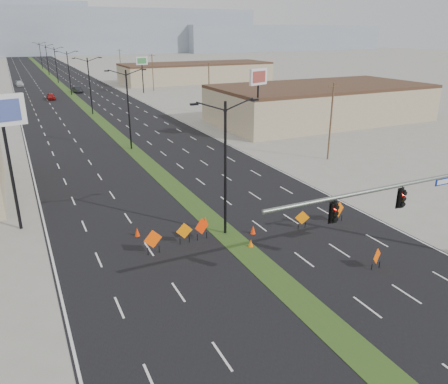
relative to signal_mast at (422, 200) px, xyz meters
name	(u,v)px	position (x,y,z in m)	size (l,w,h in m)	color
ground	(324,322)	(-8.56, -2.00, -4.79)	(600.00, 600.00, 0.00)	gray
road_surface	(70,93)	(-8.56, 98.00, -4.79)	(25.00, 400.00, 0.02)	black
median_strip	(70,93)	(-8.56, 98.00, -4.79)	(2.00, 400.00, 0.04)	#294C1B
building_se_near	(320,104)	(25.44, 43.00, -2.04)	(36.00, 18.00, 5.50)	tan
building_se_far	(196,73)	(29.44, 108.00, -2.29)	(44.00, 16.00, 5.00)	tan
mesa_center	(89,31)	(31.44, 298.00, 9.21)	(220.00, 50.00, 28.00)	#818DA0
mesa_east	(277,38)	(171.44, 288.00, 4.21)	(160.00, 50.00, 18.00)	#818DA0
signal_mast	(422,200)	(0.00, 0.00, 0.00)	(16.30, 0.60, 8.00)	slate
streetlight_0	(225,165)	(-8.56, 10.00, 0.63)	(5.15, 0.24, 10.02)	black
streetlight_1	(128,107)	(-8.56, 38.00, 0.63)	(5.15, 0.24, 10.02)	black
streetlight_2	(90,84)	(-8.56, 66.00, 0.63)	(5.15, 0.24, 10.02)	black
streetlight_3	(69,72)	(-8.56, 94.00, 0.63)	(5.15, 0.24, 10.02)	black
streetlight_4	(56,64)	(-8.56, 122.00, 0.63)	(5.15, 0.24, 10.02)	black
streetlight_5	(47,59)	(-8.56, 150.00, 0.63)	(5.15, 0.24, 10.02)	black
streetlight_6	(41,55)	(-8.56, 178.00, 0.63)	(5.15, 0.24, 10.02)	black
utility_pole_0	(331,121)	(11.44, 23.00, -0.12)	(1.60, 0.20, 9.00)	#4C3823
utility_pole_1	(209,87)	(11.44, 58.00, -0.12)	(1.60, 0.20, 9.00)	#4C3823
utility_pole_2	(153,72)	(11.44, 93.00, -0.12)	(1.60, 0.20, 9.00)	#4C3823
utility_pole_3	(120,63)	(11.44, 128.00, -0.12)	(1.60, 0.20, 9.00)	#4C3823
car_left	(51,96)	(-13.67, 88.34, -4.09)	(1.67, 4.14, 1.41)	maroon
car_mid	(78,90)	(-6.56, 98.03, -4.07)	(1.53, 4.40, 1.45)	black
car_far	(20,84)	(-18.98, 118.60, -4.13)	(1.86, 4.58, 1.33)	#B5BBBF
construction_sign_0	(153,240)	(-14.44, 9.23, -3.72)	(1.36, 0.21, 1.82)	#FF4D05
construction_sign_1	(184,231)	(-11.94, 9.77, -3.84)	(1.22, 0.13, 1.62)	orange
construction_sign_2	(202,227)	(-10.56, 9.81, -3.78)	(1.24, 0.43, 1.72)	#F32F05
construction_sign_3	(302,218)	(-2.81, 8.16, -3.91)	(1.06, 0.47, 1.50)	orange
construction_sign_4	(377,257)	(-2.08, 1.00, -3.92)	(1.03, 0.50, 1.49)	#FF5305
construction_sign_5	(339,210)	(0.60, 7.98, -3.77)	(1.26, 0.42, 1.74)	#E95C04
cone_0	(205,220)	(-9.16, 12.44, -4.52)	(0.32, 0.32, 0.54)	#EC3404
cone_1	(251,243)	(-7.89, 7.18, -4.49)	(0.36, 0.36, 0.61)	#F46605
cone_2	(253,230)	(-6.68, 9.01, -4.46)	(0.40, 0.40, 0.67)	#FF3405
cone_3	(137,232)	(-14.72, 12.44, -4.45)	(0.41, 0.41, 0.68)	red
pole_sign_west	(2,121)	(-22.56, 17.73, 3.67)	(3.35, 1.11, 10.31)	black
pole_sign_east_near	(258,82)	(8.33, 34.66, 3.24)	(3.13, 1.42, 9.82)	black
pole_sign_east_far	(142,64)	(7.96, 90.08, 2.16)	(2.82, 0.56, 8.59)	black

